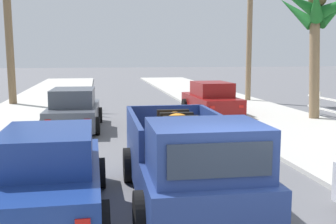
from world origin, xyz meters
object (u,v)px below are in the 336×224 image
object	(u,v)px
car_right_mid	(211,100)
palm_tree_left_fore	(317,16)
car_left_near	(49,175)
car_left_mid	(74,110)
pickup_truck	(187,162)

from	to	relation	value
car_right_mid	palm_tree_left_fore	size ratio (longest dim) A/B	0.79
car_left_near	car_right_mid	size ratio (longest dim) A/B	0.99
car_left_mid	palm_tree_left_fore	size ratio (longest dim) A/B	0.79
pickup_truck	car_left_mid	world-z (taller)	pickup_truck
pickup_truck	car_left_mid	bearing A→B (deg)	106.73
pickup_truck	car_right_mid	bearing A→B (deg)	72.14
car_right_mid	car_left_mid	bearing A→B (deg)	-156.75
car_right_mid	car_left_near	bearing A→B (deg)	-118.62
car_left_near	palm_tree_left_fore	xyz separation A→B (m)	(9.95, 8.96, 3.66)
car_left_mid	car_right_mid	xyz separation A→B (m)	(6.09, 2.62, 0.00)
pickup_truck	palm_tree_left_fore	bearing A→B (deg)	50.05
car_left_near	pickup_truck	bearing A→B (deg)	1.73
pickup_truck	car_left_mid	xyz separation A→B (m)	(-2.53, 8.42, -0.10)
palm_tree_left_fore	car_left_mid	bearing A→B (deg)	-177.35
pickup_truck	car_left_near	size ratio (longest dim) A/B	1.22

